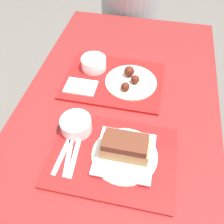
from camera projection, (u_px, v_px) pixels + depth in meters
name	position (u px, v px, depth m)	size (l,w,h in m)	color
ground_plane	(114.00, 193.00, 1.55)	(12.00, 12.00, 0.00)	#605B56
picnic_table	(115.00, 132.00, 1.07)	(0.83, 1.60, 0.74)	maroon
picnic_bench_far	(141.00, 49.00, 1.93)	(0.79, 0.28, 0.43)	maroon
tray_near	(113.00, 157.00, 0.87)	(0.44, 0.32, 0.01)	red
tray_far	(113.00, 81.00, 1.13)	(0.44, 0.32, 0.01)	red
bowl_coleslaw_near	(76.00, 124.00, 0.92)	(0.11, 0.11, 0.06)	silver
brisket_sandwich_plate	(125.00, 150.00, 0.84)	(0.23, 0.23, 0.10)	beige
plastic_fork_near	(69.00, 155.00, 0.87)	(0.04, 0.17, 0.00)	white
plastic_knife_near	(75.00, 156.00, 0.87)	(0.03, 0.17, 0.00)	white
plastic_spoon_near	(63.00, 154.00, 0.87)	(0.03, 0.17, 0.00)	white
condiment_packet	(116.00, 138.00, 0.91)	(0.04, 0.03, 0.01)	teal
bowl_coleslaw_far	(94.00, 63.00, 1.15)	(0.11, 0.11, 0.06)	silver
wings_plate_far	(130.00, 80.00, 1.10)	(0.23, 0.23, 0.05)	beige
napkin_far	(81.00, 87.00, 1.09)	(0.14, 0.10, 0.01)	white
person_seated_across	(131.00, 1.00, 1.66)	(0.39, 0.39, 0.73)	#9E9EA3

